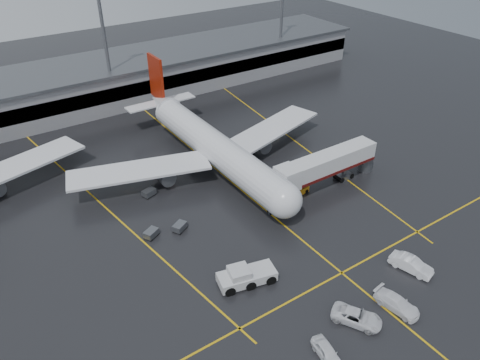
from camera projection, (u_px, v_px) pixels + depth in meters
ground at (243, 192)px, 73.70m from camera, size 220.00×220.00×0.00m
apron_line_centre at (243, 192)px, 73.69m from camera, size 0.25×90.00×0.02m
apron_line_stop at (342, 273)px, 58.32m from camera, size 60.00×0.25×0.02m
apron_line_left at (100, 202)px, 71.28m from camera, size 9.99×69.35×0.02m
apron_line_right at (291, 138)px, 89.14m from camera, size 7.57×69.64×0.02m
terminal at (124, 77)px, 104.85m from camera, size 122.00×19.00×8.60m
light_mast_mid at (105, 42)px, 92.88m from camera, size 3.00×1.20×25.45m
light_mast_right at (282, 13)px, 114.03m from camera, size 3.00×1.20×25.45m
main_airliner at (211, 144)px, 78.20m from camera, size 48.80×45.60×14.10m
jet_bridge at (327, 165)px, 72.97m from camera, size 19.90×3.40×6.05m
pushback_tractor at (245, 276)px, 56.42m from camera, size 7.57×4.47×2.54m
belt_loader at (299, 191)px, 73.09m from camera, size 3.35×1.73×2.06m
service_van_a at (357, 317)px, 51.43m from camera, size 5.07×6.12×1.55m
service_van_b at (397, 303)px, 53.08m from camera, size 3.00×5.71×1.58m
service_van_c at (411, 264)px, 58.34m from camera, size 3.26×5.74×1.79m
service_van_d at (327, 352)px, 47.59m from camera, size 2.50×4.57×1.47m
baggage_cart_a at (180, 227)px, 65.21m from camera, size 2.38×2.10×1.12m
baggage_cart_b at (151, 233)px, 63.99m from camera, size 2.37×2.07×1.12m
baggage_cart_c at (149, 192)px, 72.43m from camera, size 2.31×1.86×1.12m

